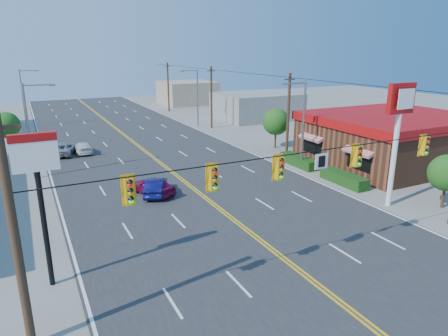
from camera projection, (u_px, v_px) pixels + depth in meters
name	position (u px, v px, depth m)	size (l,w,h in m)	color
ground	(295.00, 269.00, 20.03)	(160.00, 160.00, 0.00)	gray
road	(166.00, 167.00, 37.14)	(20.00, 120.00, 0.06)	#2D2D30
signal_span	(298.00, 176.00, 18.59)	(24.32, 0.34, 9.00)	#47301E
kfc	(390.00, 138.00, 38.21)	(16.30, 12.40, 4.70)	brown
kfc_pylon	(398.00, 120.00, 26.48)	(2.20, 0.36, 8.50)	white
pizza_hut_sign	(38.00, 179.00, 17.23)	(1.90, 0.30, 6.85)	black
streetlight_se	(302.00, 121.00, 35.39)	(2.55, 0.25, 8.00)	gray
streetlight_ne	(196.00, 94.00, 55.92)	(2.55, 0.25, 8.00)	gray
streetlight_sw	(31.00, 126.00, 32.91)	(2.55, 0.25, 8.00)	gray
streetlight_nw	(24.00, 95.00, 55.16)	(2.55, 0.25, 8.00)	gray
utility_pole_near	(288.00, 116.00, 39.50)	(0.28, 0.28, 8.40)	#47301E
utility_pole_mid	(211.00, 98.00, 54.91)	(0.28, 0.28, 8.40)	#47301E
utility_pole_far	(168.00, 87.00, 70.31)	(0.28, 0.28, 8.40)	#47301E
tree_kfc_rear	(276.00, 122.00, 43.85)	(2.94, 2.94, 4.41)	#47301E
tree_kfc_front	(447.00, 173.00, 27.07)	(2.52, 2.52, 3.78)	#47301E
tree_west	(6.00, 125.00, 42.72)	(2.80, 2.80, 4.20)	#47301E
bld_east_mid	(257.00, 106.00, 63.19)	(12.00, 10.00, 4.00)	gray
bld_east_far	(188.00, 93.00, 80.67)	(10.00, 10.00, 4.40)	tan
car_magenta	(153.00, 187.00, 29.97)	(1.58, 3.92, 1.34)	maroon
car_blue	(156.00, 187.00, 29.98)	(1.34, 3.85, 1.27)	#0D0E4E
car_white	(83.00, 148.00, 42.07)	(1.61, 3.95, 1.15)	white
car_silver	(64.00, 149.00, 41.43)	(2.13, 4.63, 1.29)	#ADAEB2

